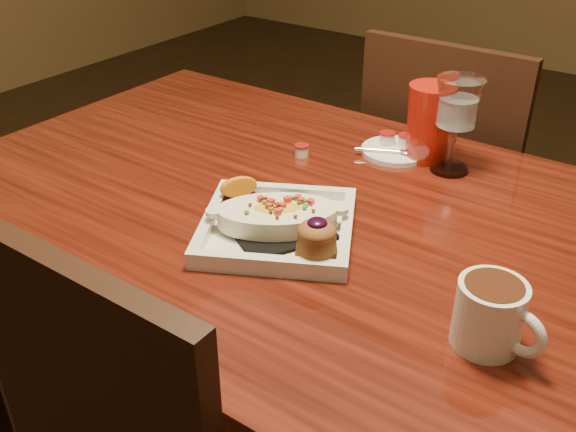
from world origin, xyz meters
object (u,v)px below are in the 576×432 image
Objects in this scene: saucer at (394,148)px; red_tumbler at (429,123)px; plate at (281,223)px; goblet at (458,108)px; coffee_mug at (491,313)px; table at (319,257)px; chair_far at (447,193)px.

red_tumbler reaches higher than saucer.
plate is 0.42m from goblet.
plate is at bearing -174.90° from coffee_mug.
table is at bearing 58.67° from plate.
plate reaches higher than table.
chair_far is at bearing 88.86° from saucer.
table is 0.36m from red_tumbler.
goblet is at bearing 44.49° from plate.
chair_far is 2.80× the size of plate.
saucer is at bearing 142.45° from coffee_mug.
table is 0.38m from goblet.
chair_far is 0.42m from saucer.
chair_far reaches higher than saucer.
red_tumbler is at bearing 8.43° from saucer.
chair_far is 0.46m from red_tumbler.
saucer is at bearing -171.57° from red_tumbler.
goblet is at bearing 67.00° from table.
chair_far is 0.78m from plate.
saucer is at bearing 91.28° from table.
chair_far is 6.62× the size of saucer.
coffee_mug is 0.56m from red_tumbler.
table is at bearing -113.00° from goblet.
table is at bearing -88.72° from saucer.
table is at bearing 90.00° from chair_far.
red_tumbler is (0.06, -0.32, 0.32)m from chair_far.
coffee_mug is at bearing -35.91° from plate.
red_tumbler reaches higher than table.
coffee_mug is 0.80× the size of red_tumbler.
chair_far is 0.52m from goblet.
plate is 0.37m from coffee_mug.
plate is (-0.01, -0.11, 0.12)m from table.
chair_far is at bearing 62.02° from plate.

